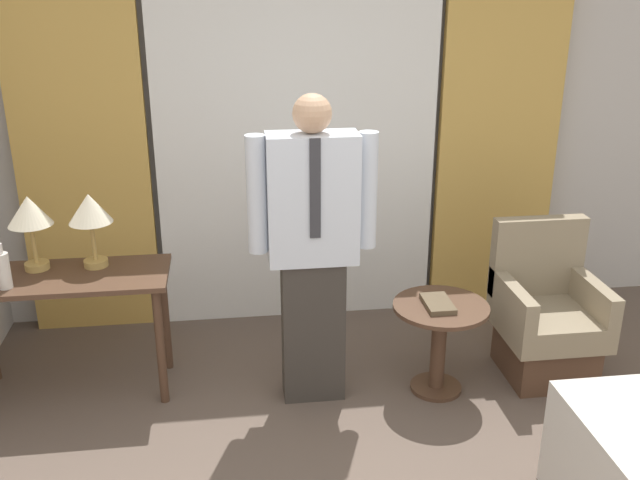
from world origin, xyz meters
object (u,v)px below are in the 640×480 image
at_px(desk, 66,295).
at_px(book, 438,304).
at_px(table_lamp_right, 90,213).
at_px(person, 313,243).
at_px(bottle_near_edge, 3,270).
at_px(side_table, 439,333).
at_px(table_lamp_left, 30,215).
at_px(armchair, 545,321).

xyz_separation_m(desk, book, (2.08, -0.28, -0.05)).
bearing_deg(table_lamp_right, desk, -146.17).
distance_m(table_lamp_right, person, 1.26).
distance_m(desk, person, 1.43).
bearing_deg(desk, bottle_near_edge, -153.16).
bearing_deg(side_table, person, 176.26).
bearing_deg(table_lamp_left, side_table, -9.57).
relative_size(person, armchair, 1.88).
distance_m(table_lamp_left, book, 2.32).
bearing_deg(desk, armchair, -3.12).
distance_m(table_lamp_left, bottle_near_edge, 0.35).
distance_m(table_lamp_right, book, 2.02).
bearing_deg(side_table, armchair, 9.73).
bearing_deg(book, armchair, 10.19).
relative_size(table_lamp_left, armchair, 0.46).
bearing_deg(bottle_near_edge, desk, 26.84).
distance_m(side_table, book, 0.19).
height_order(table_lamp_right, bottle_near_edge, table_lamp_right).
bearing_deg(book, table_lamp_right, 168.45).
bearing_deg(person, bottle_near_edge, 176.90).
distance_m(person, side_table, 0.93).
relative_size(desk, armchair, 1.24).
bearing_deg(bottle_near_edge, table_lamp_right, 29.59).
relative_size(bottle_near_edge, book, 1.01).
bearing_deg(desk, table_lamp_right, 33.83).
xyz_separation_m(person, book, (0.70, -0.06, -0.38)).
height_order(bottle_near_edge, person, person).
bearing_deg(desk, side_table, -7.40).
distance_m(bottle_near_edge, armchair, 3.11).
relative_size(armchair, book, 3.71).
relative_size(armchair, side_table, 1.69).
bearing_deg(book, side_table, 23.25).
bearing_deg(side_table, desk, 172.60).
relative_size(table_lamp_left, side_table, 0.78).
xyz_separation_m(table_lamp_left, armchair, (2.96, -0.26, -0.72)).
distance_m(armchair, side_table, 0.71).
xyz_separation_m(table_lamp_right, bottle_near_edge, (-0.43, -0.24, -0.22)).
distance_m(armchair, book, 0.77).
xyz_separation_m(bottle_near_edge, armchair, (3.07, -0.02, -0.50)).
bearing_deg(person, table_lamp_right, 164.59).
relative_size(person, book, 6.99).
relative_size(desk, person, 0.66).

